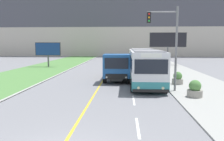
{
  "coord_description": "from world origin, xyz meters",
  "views": [
    {
      "loc": [
        2.18,
        -5.94,
        3.6
      ],
      "look_at": [
        1.1,
        12.0,
        1.4
      ],
      "focal_mm": 35.0,
      "sensor_mm": 36.0,
      "label": 1
    }
  ],
  "objects_px": {
    "billboard_large": "(168,41)",
    "planter_round_second": "(178,79)",
    "city_bus": "(144,66)",
    "car_distant": "(134,62)",
    "planter_round_near": "(195,89)",
    "traffic_light_mast": "(168,38)",
    "dump_truck": "(117,68)",
    "billboard_small": "(48,50)",
    "planter_round_third": "(166,72)"
  },
  "relations": [
    {
      "from": "billboard_large",
      "to": "planter_round_second",
      "type": "bearing_deg",
      "value": -97.98
    },
    {
      "from": "city_bus",
      "to": "planter_round_second",
      "type": "relative_size",
      "value": 10.56
    },
    {
      "from": "car_distant",
      "to": "planter_round_near",
      "type": "relative_size",
      "value": 3.77
    },
    {
      "from": "traffic_light_mast",
      "to": "planter_round_near",
      "type": "relative_size",
      "value": 5.53
    },
    {
      "from": "traffic_light_mast",
      "to": "planter_round_second",
      "type": "distance_m",
      "value": 4.67
    },
    {
      "from": "dump_truck",
      "to": "planter_round_near",
      "type": "xyz_separation_m",
      "value": [
        5.41,
        -6.27,
        -0.75
      ]
    },
    {
      "from": "billboard_small",
      "to": "planter_round_near",
      "type": "xyz_separation_m",
      "value": [
        16.71,
        -18.97,
        -2.12
      ]
    },
    {
      "from": "car_distant",
      "to": "planter_round_near",
      "type": "height_order",
      "value": "car_distant"
    },
    {
      "from": "city_bus",
      "to": "car_distant",
      "type": "bearing_deg",
      "value": 91.32
    },
    {
      "from": "planter_round_near",
      "to": "city_bus",
      "type": "bearing_deg",
      "value": 115.44
    },
    {
      "from": "billboard_large",
      "to": "planter_round_third",
      "type": "height_order",
      "value": "billboard_large"
    },
    {
      "from": "car_distant",
      "to": "planter_round_near",
      "type": "distance_m",
      "value": 21.85
    },
    {
      "from": "car_distant",
      "to": "planter_round_third",
      "type": "relative_size",
      "value": 3.77
    },
    {
      "from": "dump_truck",
      "to": "planter_round_near",
      "type": "bearing_deg",
      "value": -49.21
    },
    {
      "from": "dump_truck",
      "to": "planter_round_third",
      "type": "xyz_separation_m",
      "value": [
        5.19,
        3.11,
        -0.75
      ]
    },
    {
      "from": "city_bus",
      "to": "dump_truck",
      "type": "relative_size",
      "value": 1.78
    },
    {
      "from": "billboard_small",
      "to": "planter_round_second",
      "type": "bearing_deg",
      "value": -40.55
    },
    {
      "from": "dump_truck",
      "to": "planter_round_second",
      "type": "bearing_deg",
      "value": -16.34
    },
    {
      "from": "billboard_large",
      "to": "planter_round_second",
      "type": "distance_m",
      "value": 18.95
    },
    {
      "from": "billboard_small",
      "to": "planter_round_second",
      "type": "height_order",
      "value": "billboard_small"
    },
    {
      "from": "planter_round_near",
      "to": "billboard_small",
      "type": "bearing_deg",
      "value": 131.38
    },
    {
      "from": "dump_truck",
      "to": "city_bus",
      "type": "bearing_deg",
      "value": -4.8
    },
    {
      "from": "planter_round_near",
      "to": "dump_truck",
      "type": "bearing_deg",
      "value": 130.79
    },
    {
      "from": "dump_truck",
      "to": "planter_round_near",
      "type": "height_order",
      "value": "dump_truck"
    },
    {
      "from": "billboard_small",
      "to": "planter_round_second",
      "type": "xyz_separation_m",
      "value": [
        16.68,
        -14.28,
        -2.14
      ]
    },
    {
      "from": "traffic_light_mast",
      "to": "planter_round_second",
      "type": "relative_size",
      "value": 5.77
    },
    {
      "from": "planter_round_second",
      "to": "car_distant",
      "type": "bearing_deg",
      "value": 100.74
    },
    {
      "from": "billboard_large",
      "to": "car_distant",
      "type": "bearing_deg",
      "value": -165.39
    },
    {
      "from": "traffic_light_mast",
      "to": "planter_round_near",
      "type": "xyz_separation_m",
      "value": [
        1.5,
        -1.9,
        -3.42
      ]
    },
    {
      "from": "dump_truck",
      "to": "billboard_large",
      "type": "relative_size",
      "value": 1.06
    },
    {
      "from": "dump_truck",
      "to": "planter_round_second",
      "type": "xyz_separation_m",
      "value": [
        5.38,
        -1.58,
        -0.77
      ]
    },
    {
      "from": "car_distant",
      "to": "billboard_small",
      "type": "height_order",
      "value": "billboard_small"
    },
    {
      "from": "city_bus",
      "to": "traffic_light_mast",
      "type": "height_order",
      "value": "traffic_light_mast"
    },
    {
      "from": "billboard_large",
      "to": "planter_round_near",
      "type": "relative_size",
      "value": 5.39
    },
    {
      "from": "planter_round_second",
      "to": "planter_round_third",
      "type": "distance_m",
      "value": 4.7
    },
    {
      "from": "billboard_small",
      "to": "planter_round_third",
      "type": "bearing_deg",
      "value": -30.16
    },
    {
      "from": "dump_truck",
      "to": "car_distant",
      "type": "relative_size",
      "value": 1.51
    },
    {
      "from": "planter_round_near",
      "to": "planter_round_third",
      "type": "height_order",
      "value": "planter_round_near"
    },
    {
      "from": "car_distant",
      "to": "traffic_light_mast",
      "type": "relative_size",
      "value": 0.68
    },
    {
      "from": "traffic_light_mast",
      "to": "planter_round_near",
      "type": "height_order",
      "value": "traffic_light_mast"
    },
    {
      "from": "city_bus",
      "to": "billboard_large",
      "type": "height_order",
      "value": "billboard_large"
    },
    {
      "from": "car_distant",
      "to": "dump_truck",
      "type": "bearing_deg",
      "value": -98.06
    },
    {
      "from": "billboard_small",
      "to": "traffic_light_mast",
      "type": "bearing_deg",
      "value": -48.3
    },
    {
      "from": "traffic_light_mast",
      "to": "planter_round_third",
      "type": "bearing_deg",
      "value": 80.26
    },
    {
      "from": "planter_round_near",
      "to": "planter_round_second",
      "type": "height_order",
      "value": "planter_round_near"
    },
    {
      "from": "traffic_light_mast",
      "to": "car_distant",
      "type": "bearing_deg",
      "value": 95.03
    },
    {
      "from": "dump_truck",
      "to": "traffic_light_mast",
      "type": "distance_m",
      "value": 6.44
    },
    {
      "from": "billboard_small",
      "to": "planter_round_third",
      "type": "distance_m",
      "value": 19.19
    },
    {
      "from": "car_distant",
      "to": "planter_round_near",
      "type": "bearing_deg",
      "value": -81.48
    },
    {
      "from": "billboard_small",
      "to": "planter_round_near",
      "type": "bearing_deg",
      "value": -48.62
    }
  ]
}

